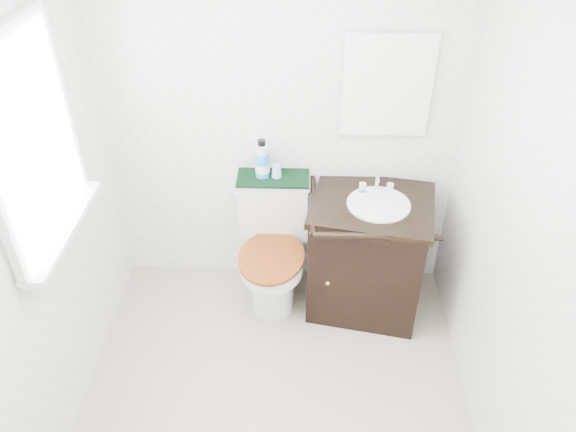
# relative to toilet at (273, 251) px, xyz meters

# --- Properties ---
(floor) EXTENTS (2.40, 2.40, 0.00)m
(floor) POSITION_rel_toilet_xyz_m (0.05, -0.96, -0.37)
(floor) COLOR #A49C84
(floor) RESTS_ON ground
(wall_back) EXTENTS (2.40, 0.00, 2.40)m
(wall_back) POSITION_rel_toilet_xyz_m (0.05, 0.24, 0.83)
(wall_back) COLOR white
(wall_back) RESTS_ON ground
(wall_left) EXTENTS (0.00, 2.40, 2.40)m
(wall_left) POSITION_rel_toilet_xyz_m (-1.05, -0.96, 0.83)
(wall_left) COLOR white
(wall_left) RESTS_ON ground
(wall_right) EXTENTS (0.00, 2.40, 2.40)m
(wall_right) POSITION_rel_toilet_xyz_m (1.15, -0.96, 0.83)
(wall_right) COLOR white
(wall_right) RESTS_ON ground
(window) EXTENTS (0.02, 0.70, 0.90)m
(window) POSITION_rel_toilet_xyz_m (-1.02, -0.71, 1.18)
(window) COLOR white
(window) RESTS_ON wall_left
(mirror) EXTENTS (0.50, 0.02, 0.60)m
(mirror) POSITION_rel_toilet_xyz_m (0.66, 0.21, 1.08)
(mirror) COLOR silver
(mirror) RESTS_ON wall_back
(toilet) EXTENTS (0.47, 0.66, 0.86)m
(toilet) POSITION_rel_toilet_xyz_m (0.00, 0.00, 0.00)
(toilet) COLOR silver
(toilet) RESTS_ON floor
(vanity) EXTENTS (0.83, 0.75, 0.92)m
(vanity) POSITION_rel_toilet_xyz_m (0.62, -0.06, 0.06)
(vanity) COLOR black
(vanity) RESTS_ON floor
(trash_bin) EXTENTS (0.22, 0.19, 0.27)m
(trash_bin) POSITION_rel_toilet_xyz_m (0.43, -0.03, -0.24)
(trash_bin) COLOR silver
(trash_bin) RESTS_ON floor
(towel) EXTENTS (0.45, 0.22, 0.02)m
(towel) POSITION_rel_toilet_xyz_m (0.00, 0.13, 0.49)
(towel) COLOR black
(towel) RESTS_ON toilet
(mouthwash_bottle) EXTENTS (0.09, 0.09, 0.25)m
(mouthwash_bottle) POSITION_rel_toilet_xyz_m (-0.07, 0.14, 0.61)
(mouthwash_bottle) COLOR #1A84E2
(mouthwash_bottle) RESTS_ON towel
(cup) EXTENTS (0.06, 0.06, 0.08)m
(cup) POSITION_rel_toilet_xyz_m (0.02, 0.13, 0.54)
(cup) COLOR #89C0E1
(cup) RESTS_ON towel
(soap_bar) EXTENTS (0.06, 0.04, 0.02)m
(soap_bar) POSITION_rel_toilet_xyz_m (0.56, 0.04, 0.46)
(soap_bar) COLOR #19707B
(soap_bar) RESTS_ON vanity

